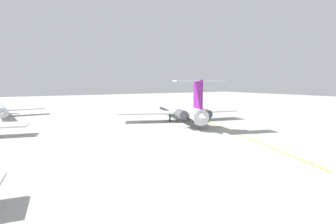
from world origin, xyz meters
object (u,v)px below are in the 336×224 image
ground_crew_near_nose (207,109)px  ground_crew_near_tail (208,110)px  main_jetliner (180,110)px  airliner_mid_right (0,109)px  safety_cone_nose (196,111)px  safety_cone_wingtip (127,113)px

ground_crew_near_nose → ground_crew_near_tail: bearing=-63.1°
main_jetliner → airliner_mid_right: size_ratio=1.47×
safety_cone_nose → safety_cone_wingtip: (7.44, 26.93, 0.00)m
airliner_mid_right → safety_cone_wingtip: 43.93m
ground_crew_near_nose → safety_cone_nose: 5.45m
airliner_mid_right → safety_cone_nose: (-22.77, -68.03, -2.27)m
main_jetliner → safety_cone_nose: main_jetliner is taller
ground_crew_near_nose → airliner_mid_right: bearing=-132.5°
ground_crew_near_nose → safety_cone_wingtip: bearing=-128.7°
airliner_mid_right → ground_crew_near_tail: airliner_mid_right is taller
main_jetliner → ground_crew_near_tail: size_ratio=25.64×
airliner_mid_right → ground_crew_near_nose: (-23.30, -73.40, -1.50)m
ground_crew_near_nose → safety_cone_nose: size_ratio=2.98×
ground_crew_near_tail → safety_cone_wingtip: size_ratio=3.01×
main_jetliner → ground_crew_near_tail: bearing=-41.8°
main_jetliner → ground_crew_near_nose: 31.07m
main_jetliner → safety_cone_nose: size_ratio=77.21×
ground_crew_near_tail → safety_cone_nose: ground_crew_near_tail is taller
safety_cone_nose → safety_cone_wingtip: same height
ground_crew_near_nose → safety_cone_nose: (0.52, 5.37, -0.76)m
ground_crew_near_nose → ground_crew_near_tail: size_ratio=0.99×
main_jetliner → safety_cone_wingtip: main_jetliner is taller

